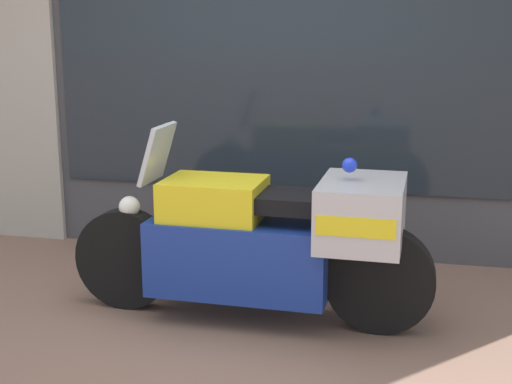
{
  "coord_description": "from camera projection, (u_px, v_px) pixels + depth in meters",
  "views": [
    {
      "loc": [
        1.08,
        -3.73,
        1.84
      ],
      "look_at": [
        0.04,
        0.93,
        0.71
      ],
      "focal_mm": 50.0,
      "sensor_mm": 36.0,
      "label": 1
    }
  ],
  "objects": [
    {
      "name": "shop_building",
      "position": [
        227.0,
        21.0,
        5.75
      ],
      "size": [
        5.76,
        0.55,
        3.72
      ],
      "color": "#424247",
      "rests_on": "ground"
    },
    {
      "name": "paramedic_motorcycle",
      "position": [
        268.0,
        238.0,
        4.43
      ],
      "size": [
        2.33,
        0.71,
        1.23
      ],
      "rotation": [
        0.0,
        0.0,
        3.12
      ],
      "color": "black",
      "rests_on": "ground"
    },
    {
      "name": "ground_plane",
      "position": [
        215.0,
        345.0,
        4.19
      ],
      "size": [
        60.0,
        60.0,
        0.0
      ],
      "primitive_type": "plane",
      "color": "#7A5B4C"
    },
    {
      "name": "window_display",
      "position": [
        330.0,
        193.0,
        5.92
      ],
      "size": [
        4.3,
        0.3,
        1.98
      ],
      "color": "slate",
      "rests_on": "ground"
    }
  ]
}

